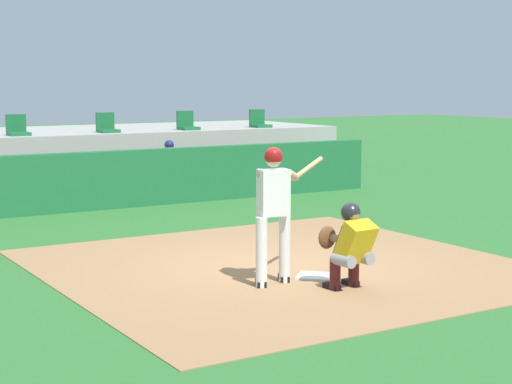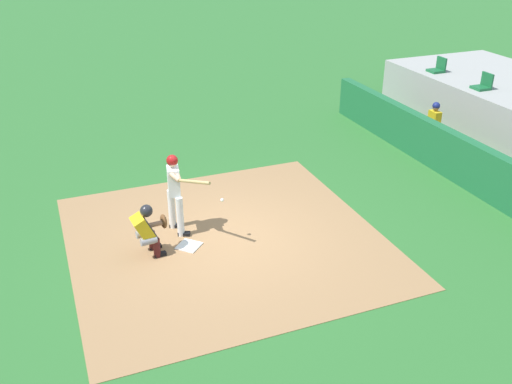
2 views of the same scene
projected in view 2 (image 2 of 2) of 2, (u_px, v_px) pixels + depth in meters
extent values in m
plane|color=#2D6B2D|center=(225.00, 239.00, 12.10)|extent=(80.00, 80.00, 0.00)
cube|color=#9E754C|center=(225.00, 239.00, 12.09)|extent=(6.40, 6.40, 0.01)
cube|color=white|center=(189.00, 246.00, 11.82)|extent=(0.62, 0.62, 0.02)
cylinder|color=silver|center=(172.00, 209.00, 12.34)|extent=(0.15, 0.15, 0.92)
cylinder|color=silver|center=(180.00, 217.00, 12.03)|extent=(0.15, 0.15, 0.92)
cube|color=white|center=(174.00, 181.00, 11.85)|extent=(0.41, 0.30, 0.60)
sphere|color=tan|center=(172.00, 162.00, 11.65)|extent=(0.21, 0.21, 0.21)
sphere|color=maroon|center=(172.00, 160.00, 11.64)|extent=(0.24, 0.24, 0.24)
cylinder|color=tan|center=(177.00, 173.00, 11.70)|extent=(0.57, 0.15, 0.18)
cylinder|color=tan|center=(175.00, 177.00, 11.52)|extent=(0.27, 0.22, 0.17)
cylinder|color=tan|center=(194.00, 182.00, 11.21)|extent=(0.76, 0.49, 0.24)
cube|color=black|center=(176.00, 226.00, 12.53)|extent=(0.22, 0.29, 0.09)
cube|color=black|center=(184.00, 234.00, 12.21)|extent=(0.22, 0.29, 0.09)
cylinder|color=gray|center=(144.00, 233.00, 11.50)|extent=(0.19, 0.33, 0.16)
cylinder|color=#4C1919|center=(152.00, 240.00, 11.66)|extent=(0.14, 0.14, 0.42)
cube|color=black|center=(156.00, 247.00, 11.76)|extent=(0.13, 0.25, 0.08)
cylinder|color=gray|center=(149.00, 241.00, 11.25)|extent=(0.19, 0.33, 0.16)
cylinder|color=#4C1919|center=(157.00, 248.00, 11.40)|extent=(0.14, 0.14, 0.42)
cube|color=black|center=(160.00, 254.00, 11.50)|extent=(0.13, 0.25, 0.08)
cube|color=gold|center=(143.00, 228.00, 11.26)|extent=(0.43, 0.47, 0.57)
cube|color=#2D2D33|center=(149.00, 227.00, 11.30)|extent=(0.40, 0.28, 0.45)
sphere|color=#996B4C|center=(145.00, 212.00, 11.14)|extent=(0.21, 0.21, 0.21)
sphere|color=#232328|center=(146.00, 211.00, 11.13)|extent=(0.25, 0.25, 0.25)
cylinder|color=#996B4C|center=(153.00, 225.00, 11.38)|extent=(0.14, 0.46, 0.10)
ellipsoid|color=brown|center=(164.00, 221.00, 11.50)|extent=(0.29, 0.14, 0.30)
sphere|color=white|center=(222.00, 200.00, 11.61)|extent=(0.07, 0.07, 0.07)
cube|color=#1E6638|center=(475.00, 168.00, 13.96)|extent=(13.00, 0.30, 1.20)
cube|color=olive|center=(504.00, 175.00, 14.46)|extent=(11.80, 0.44, 0.45)
cylinder|color=#939399|center=(424.00, 128.00, 16.80)|extent=(0.15, 0.40, 0.15)
cylinder|color=#939399|center=(417.00, 137.00, 16.86)|extent=(0.13, 0.13, 0.45)
cube|color=maroon|center=(415.00, 143.00, 16.92)|extent=(0.11, 0.24, 0.08)
cylinder|color=#939399|center=(429.00, 131.00, 16.59)|extent=(0.15, 0.40, 0.15)
cylinder|color=#939399|center=(423.00, 140.00, 16.64)|extent=(0.13, 0.13, 0.45)
cube|color=maroon|center=(420.00, 147.00, 16.71)|extent=(0.11, 0.24, 0.08)
cube|color=gold|center=(434.00, 120.00, 16.65)|extent=(0.36, 0.22, 0.54)
sphere|color=#996B4C|center=(436.00, 107.00, 16.47)|extent=(0.20, 0.20, 0.20)
sphere|color=navy|center=(436.00, 106.00, 16.46)|extent=(0.22, 0.22, 0.22)
cylinder|color=#996B4C|center=(425.00, 122.00, 16.82)|extent=(0.09, 0.41, 0.22)
cylinder|color=#996B4C|center=(434.00, 126.00, 16.48)|extent=(0.09, 0.41, 0.22)
cube|color=#196033|center=(436.00, 71.00, 19.02)|extent=(0.46, 0.46, 0.08)
cube|color=#196033|center=(441.00, 63.00, 18.97)|extent=(0.46, 0.06, 0.40)
cube|color=#196033|center=(481.00, 88.00, 17.21)|extent=(0.46, 0.46, 0.08)
cube|color=#196033|center=(487.00, 79.00, 17.17)|extent=(0.46, 0.06, 0.40)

